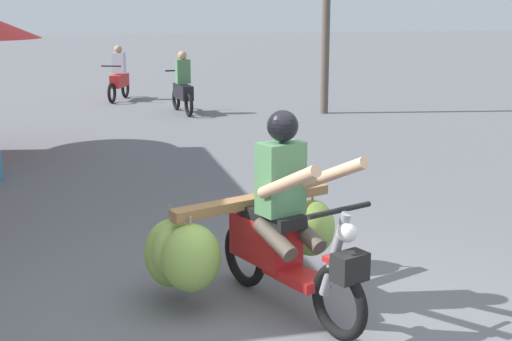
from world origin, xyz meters
The scene contains 4 objects.
ground_plane centered at (0.00, 0.00, 0.00)m, with size 120.00×120.00×0.00m, color slate.
motorbike_main_loaded centered at (-0.48, 0.76, 0.53)m, with size 1.85×1.89×1.58m.
motorbike_distant_ahead_left centered at (0.52, 10.94, 0.57)m, with size 0.50×1.62×1.40m.
motorbike_distant_ahead_right centered at (-0.72, 13.67, 0.57)m, with size 0.75×1.54×1.40m.
Camera 1 is at (-1.68, -4.32, 2.33)m, focal length 48.16 mm.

